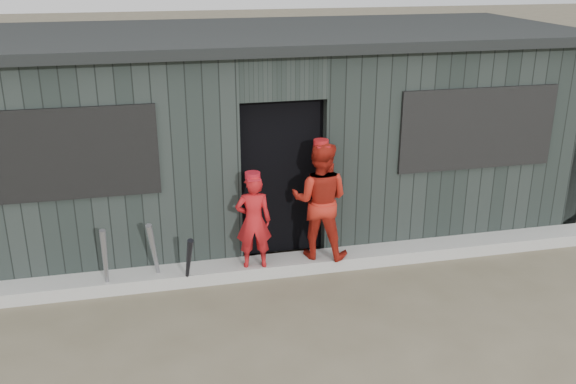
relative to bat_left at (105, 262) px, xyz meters
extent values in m
plane|color=brown|center=(2.05, -1.66, -0.41)|extent=(80.00, 80.00, 0.00)
cube|color=#A9A9A4|center=(2.05, 0.16, -0.34)|extent=(8.00, 0.36, 0.15)
cone|color=gray|center=(0.00, 0.00, 0.00)|extent=(0.10, 0.24, 0.83)
cone|color=gray|center=(0.52, 0.07, 0.00)|extent=(0.16, 0.33, 0.83)
cone|color=black|center=(0.88, -0.07, -0.08)|extent=(0.14, 0.32, 0.68)
imported|color=red|center=(1.64, 0.07, 0.29)|extent=(0.43, 0.31, 1.11)
imported|color=#AF2215|center=(2.44, 0.18, 0.44)|extent=(0.84, 0.76, 1.40)
imported|color=silver|center=(2.15, 0.78, 0.19)|extent=(0.64, 0.47, 1.20)
cube|color=black|center=(2.05, 1.84, 0.79)|extent=(7.60, 2.70, 2.20)
cube|color=#272E2C|center=(-0.20, 0.44, 0.84)|extent=(3.50, 0.20, 2.50)
cube|color=#252C29|center=(4.30, 0.44, 0.84)|extent=(3.50, 0.20, 2.50)
cube|color=#262E2B|center=(2.05, 0.44, 1.84)|extent=(1.00, 0.20, 0.50)
cube|color=#2A322F|center=(5.95, 1.84, 0.84)|extent=(0.20, 3.00, 2.50)
cube|color=#29312F|center=(2.05, 3.24, 0.84)|extent=(8.00, 0.20, 2.50)
cube|color=black|center=(2.05, 1.84, 2.15)|extent=(8.30, 3.30, 0.12)
cube|color=black|center=(-0.35, 0.32, 1.14)|extent=(2.00, 0.04, 1.00)
cube|color=black|center=(4.45, 0.32, 1.14)|extent=(2.00, 0.04, 1.00)
cube|color=black|center=(1.90, 1.00, 0.94)|extent=(0.20, 0.20, 0.82)
cube|color=black|center=(2.15, 0.97, 0.89)|extent=(0.25, 0.23, 0.86)
camera|label=1|loc=(0.53, -6.49, 3.11)|focal=40.00mm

